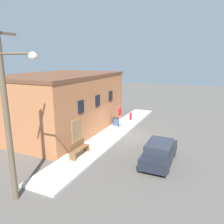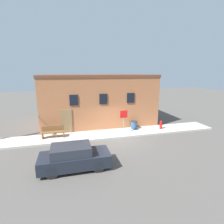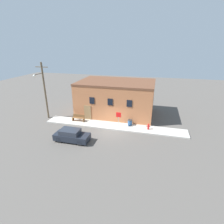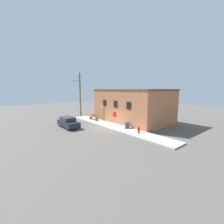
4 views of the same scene
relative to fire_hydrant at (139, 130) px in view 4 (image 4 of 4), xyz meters
The scene contains 9 objects.
ground_plane 4.62m from the fire_hydrant, 166.54° to the right, with size 80.00×80.00×0.00m, color #56514C.
sidewalk 4.48m from the fire_hydrant, behind, with size 18.48×2.17×0.14m.
brick_building 7.25m from the fire_hydrant, 138.21° to the left, with size 11.03×7.22×5.03m.
fire_hydrant is the anchor object (origin of this frame).
stop_sign 3.89m from the fire_hydrant, behind, with size 0.64×0.06×2.01m.
bench 9.52m from the fire_hydrant, behind, with size 1.71×0.44×0.92m.
trash_bin 2.50m from the fire_hydrant, 165.54° to the left, with size 0.59×0.59×0.74m.
utility_pole 14.91m from the fire_hydrant, behind, with size 1.80×1.99×7.90m.
parked_car 9.36m from the fire_hydrant, 149.73° to the right, with size 3.88×1.61×1.38m.
Camera 4 is at (15.02, -11.52, 5.01)m, focal length 24.00 mm.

